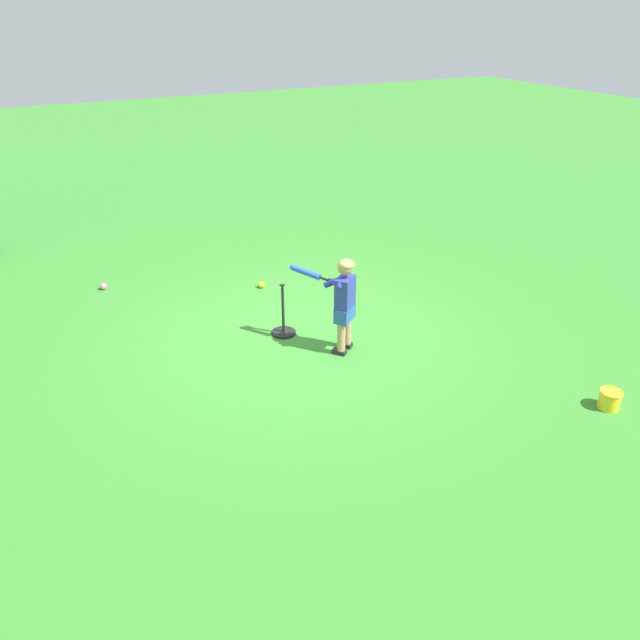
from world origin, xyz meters
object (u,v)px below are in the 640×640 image
play_ball_behind_batter (261,285)px  toy_bucket (610,399)px  play_ball_far_left (103,286)px  batting_tee (284,326)px  child_batter (342,297)px

play_ball_behind_batter → toy_bucket: (-4.13, -1.83, 0.05)m
play_ball_far_left → batting_tee: size_ratio=0.15×
batting_tee → toy_bucket: (-2.80, -2.11, -0.01)m
toy_bucket → play_ball_far_left: bearing=36.4°
toy_bucket → batting_tee: bearing=37.1°
child_batter → play_ball_far_left: size_ratio=11.70×
child_batter → batting_tee: child_batter is taller
batting_tee → toy_bucket: 3.51m
child_batter → play_ball_far_left: bearing=34.8°
child_batter → batting_tee: bearing=32.5°
child_batter → play_ball_far_left: (2.90, 2.02, -0.60)m
batting_tee → toy_bucket: bearing=-142.9°
play_ball_far_left → toy_bucket: toy_bucket is taller
batting_tee → toy_bucket: size_ratio=2.87×
play_ball_far_left → toy_bucket: bearing=-143.6°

